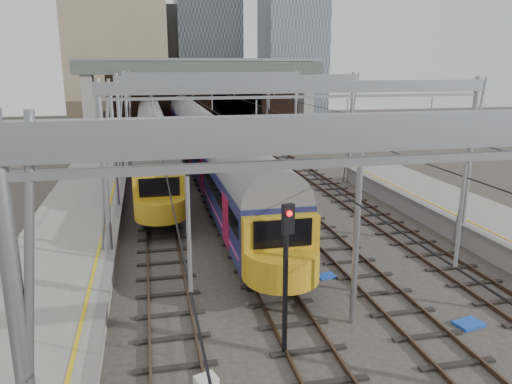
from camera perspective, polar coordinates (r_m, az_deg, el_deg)
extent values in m
plane|color=#38332D|center=(16.23, 13.79, -17.64)|extent=(160.00, 160.00, 0.00)
cube|color=gray|center=(17.15, -24.24, -14.61)|extent=(4.20, 55.00, 1.10)
cube|color=slate|center=(16.59, -17.31, -13.00)|extent=(0.35, 55.00, 0.12)
cube|color=gold|center=(16.62, -19.08, -12.85)|extent=(0.12, 55.00, 0.01)
cube|color=#4C3828|center=(28.50, -12.38, -3.17)|extent=(0.08, 80.00, 0.16)
cube|color=#4C3828|center=(28.53, -9.48, -3.01)|extent=(0.08, 80.00, 0.16)
cube|color=black|center=(28.53, -10.92, -3.24)|extent=(2.40, 80.00, 0.14)
cube|color=#4C3828|center=(28.75, -4.38, -2.72)|extent=(0.08, 80.00, 0.16)
cube|color=#4C3828|center=(28.97, -1.56, -2.55)|extent=(0.08, 80.00, 0.16)
cube|color=black|center=(28.87, -2.96, -2.78)|extent=(2.40, 80.00, 0.14)
cube|color=#4C3828|center=(29.54, 3.33, -2.23)|extent=(0.08, 80.00, 0.16)
cube|color=#4C3828|center=(29.95, 5.98, -2.06)|extent=(0.08, 80.00, 0.16)
cube|color=black|center=(29.76, 4.66, -2.28)|extent=(2.40, 80.00, 0.14)
cube|color=#4C3828|center=(30.83, 10.51, -1.75)|extent=(0.08, 80.00, 0.16)
cube|color=#4C3828|center=(31.41, 12.93, -1.57)|extent=(0.08, 80.00, 0.16)
cube|color=black|center=(31.13, 11.73, -1.79)|extent=(2.40, 80.00, 0.14)
cylinder|color=gray|center=(20.80, -16.88, 1.24)|extent=(0.24, 0.24, 8.00)
cylinder|color=gray|center=(25.40, 23.16, 2.98)|extent=(0.24, 0.24, 8.00)
cube|color=gray|center=(21.27, 5.43, 11.86)|extent=(16.80, 0.28, 0.50)
cylinder|color=gray|center=(34.58, -15.27, 6.35)|extent=(0.24, 0.24, 8.00)
cylinder|color=gray|center=(37.52, 10.79, 7.18)|extent=(0.24, 0.24, 8.00)
cube|color=gray|center=(34.86, -1.76, 12.84)|extent=(16.80, 0.28, 0.50)
cylinder|color=gray|center=(48.48, -14.57, 8.53)|extent=(0.24, 0.24, 8.00)
cylinder|color=gray|center=(50.62, 4.54, 9.17)|extent=(0.24, 0.24, 8.00)
cube|color=gray|center=(48.68, -4.90, 13.20)|extent=(16.80, 0.28, 0.50)
cylinder|color=gray|center=(60.43, -14.22, 9.61)|extent=(0.24, 0.24, 8.00)
cylinder|color=gray|center=(62.16, 1.29, 10.15)|extent=(0.24, 0.24, 8.00)
cube|color=gray|center=(60.59, -6.46, 13.37)|extent=(16.80, 0.28, 0.50)
cube|color=black|center=(27.41, -11.46, 7.77)|extent=(0.03, 80.00, 0.03)
cube|color=black|center=(27.77, -3.11, 8.11)|extent=(0.03, 80.00, 0.03)
cube|color=black|center=(28.68, 4.88, 8.28)|extent=(0.03, 80.00, 0.03)
cube|color=black|center=(30.11, 12.25, 8.29)|extent=(0.03, 80.00, 0.03)
cube|color=#311F15|center=(64.92, -4.98, 10.72)|extent=(26.00, 2.00, 9.00)
cube|color=black|center=(64.52, -2.15, 9.05)|extent=(6.50, 0.10, 5.20)
cylinder|color=black|center=(64.34, -2.17, 11.35)|extent=(6.50, 0.10, 6.50)
cube|color=#311F15|center=(63.72, -15.65, 7.47)|extent=(6.00, 1.50, 3.00)
cube|color=gray|center=(58.72, -18.52, 9.28)|extent=(1.20, 2.50, 8.20)
cube|color=gray|center=(61.41, 5.70, 10.13)|extent=(1.20, 2.50, 8.20)
cube|color=#525D54|center=(58.60, -6.26, 13.93)|extent=(28.00, 3.00, 1.40)
cube|color=gray|center=(58.60, -6.28, 14.81)|extent=(28.00, 3.00, 0.30)
cube|color=tan|center=(78.36, -15.58, 15.63)|extent=(14.00, 12.00, 22.00)
cube|color=#4C5660|center=(85.22, -5.62, 19.28)|extent=(10.00, 10.00, 32.00)
cube|color=gray|center=(92.35, -9.95, 14.40)|extent=(18.00, 14.00, 18.00)
cube|color=black|center=(50.02, -7.15, 4.82)|extent=(2.22, 65.78, 0.70)
cube|color=#141343|center=(49.75, -7.21, 6.99)|extent=(2.83, 65.78, 2.52)
cylinder|color=slate|center=(49.61, -7.26, 8.44)|extent=(2.77, 65.28, 2.77)
cube|color=black|center=(49.70, -7.23, 7.46)|extent=(2.85, 64.58, 0.76)
cube|color=#BA3A7E|center=(49.84, -7.19, 6.19)|extent=(2.85, 64.78, 0.12)
cube|color=gold|center=(17.88, 2.91, -6.42)|extent=(2.77, 0.60, 2.32)
cube|color=black|center=(17.52, 3.08, -4.76)|extent=(2.12, 0.08, 1.01)
cube|color=black|center=(48.31, -11.71, 4.30)|extent=(2.07, 45.95, 0.70)
cube|color=#141343|center=(48.04, -11.82, 6.45)|extent=(2.63, 45.95, 2.35)
cylinder|color=slate|center=(47.90, -11.89, 7.84)|extent=(2.58, 45.45, 2.58)
cube|color=black|center=(47.99, -11.84, 6.89)|extent=(2.65, 44.75, 0.71)
cube|color=#BA3A7E|center=(48.13, -11.78, 5.67)|extent=(2.65, 44.95, 0.11)
cube|color=gold|center=(25.32, -10.94, -0.62)|extent=(2.58, 0.60, 2.15)
cube|color=black|center=(25.02, -10.99, 0.54)|extent=(1.98, 0.08, 0.94)
cylinder|color=black|center=(14.79, 3.37, -10.38)|extent=(0.15, 0.15, 4.62)
cube|color=black|center=(13.91, 3.69, -3.09)|extent=(0.37, 0.25, 0.87)
sphere|color=red|center=(13.74, 3.84, -2.47)|extent=(0.17, 0.17, 0.17)
cube|color=blue|center=(21.71, 1.73, -8.57)|extent=(0.77, 0.54, 0.09)
cube|color=blue|center=(21.04, 8.00, -9.49)|extent=(0.81, 0.63, 0.09)
cube|color=blue|center=(18.72, 23.12, -13.68)|extent=(1.04, 0.83, 0.11)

